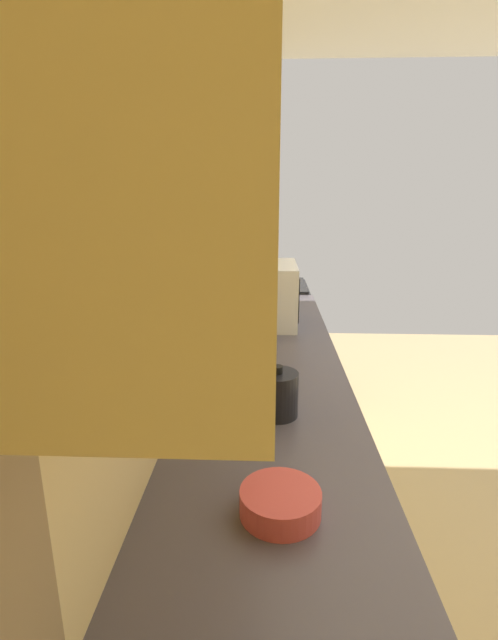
% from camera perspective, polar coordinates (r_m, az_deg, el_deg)
% --- Properties ---
extents(wall_back, '(4.31, 0.12, 2.63)m').
position_cam_1_polar(wall_back, '(1.90, -8.59, 6.14)').
color(wall_back, '#F0CB7E').
rests_on(wall_back, ground_plane).
extents(counter_run, '(3.43, 0.64, 0.92)m').
position_cam_1_polar(counter_run, '(1.88, 2.15, -22.75)').
color(counter_run, '#EFD477').
rests_on(counter_run, ground_plane).
extents(upper_cabinets, '(2.50, 0.31, 0.61)m').
position_cam_1_polar(upper_cabinets, '(1.48, -3.59, 22.15)').
color(upper_cabinets, '#F4D377').
extents(oven_range, '(0.60, 0.62, 1.10)m').
position_cam_1_polar(oven_range, '(3.66, 2.35, -2.54)').
color(oven_range, black).
rests_on(oven_range, ground_plane).
extents(microwave, '(0.46, 0.35, 0.33)m').
position_cam_1_polar(microwave, '(2.52, 2.02, 3.33)').
color(microwave, white).
rests_on(microwave, counter_run).
extents(bowl, '(0.19, 0.19, 0.06)m').
position_cam_1_polar(bowl, '(1.12, 3.96, -21.75)').
color(bowl, '#D84C47').
rests_on(bowl, counter_run).
extents(kettle, '(0.19, 0.14, 0.17)m').
position_cam_1_polar(kettle, '(1.51, 3.53, -9.21)').
color(kettle, black).
rests_on(kettle, counter_run).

